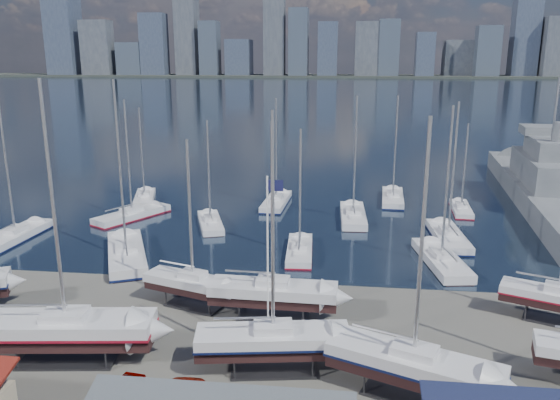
# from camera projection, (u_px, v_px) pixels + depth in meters

# --- Properties ---
(ground) EXTENTS (1400.00, 1400.00, 0.00)m
(ground) POSITION_uv_depth(u_px,v_px,m) (262.00, 338.00, 38.49)
(ground) COLOR #605E59
(ground) RESTS_ON ground
(water) EXTENTS (1400.00, 600.00, 0.40)m
(water) POSITION_uv_depth(u_px,v_px,m) (337.00, 91.00, 336.50)
(water) COLOR #1B283E
(water) RESTS_ON ground
(far_shore) EXTENTS (1400.00, 80.00, 2.20)m
(far_shore) POSITION_uv_depth(u_px,v_px,m) (341.00, 76.00, 586.10)
(far_shore) COLOR #2D332D
(far_shore) RESTS_ON ground
(skyline) EXTENTS (639.14, 43.80, 107.69)m
(skyline) POSITION_uv_depth(u_px,v_px,m) (335.00, 39.00, 571.47)
(skyline) COLOR #475166
(skyline) RESTS_ON far_shore
(sailboat_cradle_1) EXTENTS (11.59, 4.55, 18.08)m
(sailboat_cradle_1) POSITION_uv_depth(u_px,v_px,m) (66.00, 329.00, 35.24)
(sailboat_cradle_1) COLOR #2D2D33
(sailboat_cradle_1) RESTS_ON ground
(sailboat_cradle_2) EXTENTS (8.38, 4.67, 13.40)m
(sailboat_cradle_2) POSITION_uv_depth(u_px,v_px,m) (193.00, 284.00, 42.99)
(sailboat_cradle_2) COLOR #2D2D33
(sailboat_cradle_2) RESTS_ON ground
(sailboat_cradle_3) EXTENTS (10.04, 4.23, 15.75)m
(sailboat_cradle_3) POSITION_uv_depth(u_px,v_px,m) (273.00, 341.00, 34.09)
(sailboat_cradle_3) COLOR #2D2D33
(sailboat_cradle_3) RESTS_ON ground
(sailboat_cradle_4) EXTENTS (9.69, 2.96, 15.73)m
(sailboat_cradle_4) POSITION_uv_depth(u_px,v_px,m) (273.00, 292.00, 41.10)
(sailboat_cradle_4) COLOR #2D2D33
(sailboat_cradle_4) RESTS_ON ground
(sailboat_cradle_5) EXTENTS (10.43, 6.50, 16.32)m
(sailboat_cradle_5) POSITION_uv_depth(u_px,v_px,m) (413.00, 365.00, 31.29)
(sailboat_cradle_5) COLOR #2D2D33
(sailboat_cradle_5) RESTS_ON ground
(sailboat_cradle_6) EXTENTS (8.36, 5.29, 13.34)m
(sailboat_cradle_6) POSITION_uv_depth(u_px,v_px,m) (558.00, 298.00, 40.45)
(sailboat_cradle_6) COLOR #2D2D33
(sailboat_cradle_6) RESTS_ON ground
(sailboat_moored_0) EXTENTS (3.44, 10.63, 15.69)m
(sailboat_moored_0) POSITION_uv_depth(u_px,v_px,m) (16.00, 237.00, 59.32)
(sailboat_moored_0) COLOR black
(sailboat_moored_0) RESTS_ON water
(sailboat_moored_1) EXTENTS (7.55, 10.25, 15.22)m
(sailboat_moored_1) POSITION_uv_depth(u_px,v_px,m) (132.00, 216.00, 67.27)
(sailboat_moored_1) COLOR black
(sailboat_moored_1) RESTS_ON water
(sailboat_moored_2) EXTENTS (4.89, 9.26, 13.47)m
(sailboat_moored_2) POSITION_uv_depth(u_px,v_px,m) (145.00, 199.00, 75.66)
(sailboat_moored_2) COLOR black
(sailboat_moored_2) RESTS_ON water
(sailboat_moored_3) EXTENTS (8.09, 12.48, 18.17)m
(sailboat_moored_3) POSITION_uv_depth(u_px,v_px,m) (127.00, 256.00, 53.72)
(sailboat_moored_3) COLOR black
(sailboat_moored_3) RESTS_ON water
(sailboat_moored_4) EXTENTS (5.11, 8.96, 13.06)m
(sailboat_moored_4) POSITION_uv_depth(u_px,v_px,m) (210.00, 224.00, 64.18)
(sailboat_moored_4) COLOR black
(sailboat_moored_4) RESTS_ON water
(sailboat_moored_5) EXTENTS (3.29, 10.10, 14.90)m
(sailboat_moored_5) POSITION_uv_depth(u_px,v_px,m) (276.00, 203.00, 73.49)
(sailboat_moored_5) COLOR black
(sailboat_moored_5) RESTS_ON water
(sailboat_moored_6) EXTENTS (2.96, 9.00, 13.28)m
(sailboat_moored_6) POSITION_uv_depth(u_px,v_px,m) (300.00, 252.00, 54.91)
(sailboat_moored_6) COLOR black
(sailboat_moored_6) RESTS_ON water
(sailboat_moored_7) EXTENTS (3.23, 10.51, 15.74)m
(sailboat_moored_7) POSITION_uv_depth(u_px,v_px,m) (353.00, 217.00, 66.82)
(sailboat_moored_7) COLOR black
(sailboat_moored_7) RESTS_ON water
(sailboat_moored_8) EXTENTS (3.50, 10.29, 15.14)m
(sailboat_moored_8) POSITION_uv_depth(u_px,v_px,m) (393.00, 199.00, 75.45)
(sailboat_moored_8) COLOR black
(sailboat_moored_8) RESTS_ON water
(sailboat_moored_9) EXTENTS (4.50, 10.82, 15.84)m
(sailboat_moored_9) POSITION_uv_depth(u_px,v_px,m) (441.00, 262.00, 52.20)
(sailboat_moored_9) COLOR black
(sailboat_moored_9) RESTS_ON water
(sailboat_moored_10) EXTENTS (3.47, 10.60, 15.65)m
(sailboat_moored_10) POSITION_uv_depth(u_px,v_px,m) (448.00, 238.00, 59.06)
(sailboat_moored_10) COLOR black
(sailboat_moored_10) RESTS_ON water
(sailboat_moored_11) EXTENTS (2.81, 8.10, 11.90)m
(sailboat_moored_11) POSITION_uv_depth(u_px,v_px,m) (461.00, 210.00, 70.23)
(sailboat_moored_11) COLOR black
(sailboat_moored_11) RESTS_ON water
(naval_ship_east) EXTENTS (13.77, 52.03, 18.63)m
(naval_ship_east) POSITION_uv_depth(u_px,v_px,m) (545.00, 191.00, 74.50)
(naval_ship_east) COLOR slate
(naval_ship_east) RESTS_ON water
(flagpole) EXTENTS (1.07, 0.12, 12.07)m
(flagpole) POSITION_uv_depth(u_px,v_px,m) (269.00, 253.00, 35.21)
(flagpole) COLOR white
(flagpole) RESTS_ON ground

